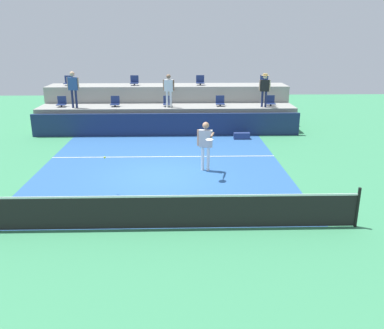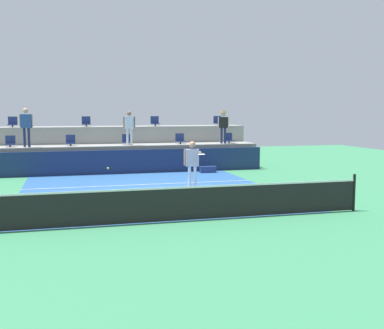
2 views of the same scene
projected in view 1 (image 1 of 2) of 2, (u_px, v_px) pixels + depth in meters
name	position (u px, v px, depth m)	size (l,w,h in m)	color
ground_plane	(161.00, 177.00, 14.18)	(40.00, 40.00, 0.00)	#388456
court_inner_paint	(162.00, 168.00, 15.13)	(9.00, 10.00, 0.01)	#285693
court_service_line	(164.00, 157.00, 16.46)	(9.00, 0.06, 0.00)	white
tennis_net	(154.00, 211.00, 10.22)	(10.48, 0.08, 1.07)	black
sponsor_backboard	(167.00, 125.00, 19.72)	(13.00, 0.16, 1.10)	navy
seating_tier_lower	(167.00, 118.00, 20.94)	(13.00, 1.80, 1.25)	gray
seating_tier_upper	(168.00, 104.00, 22.52)	(13.00, 1.80, 2.10)	gray
stadium_chair_lower_far_left	(62.00, 102.00, 20.48)	(0.44, 0.40, 0.52)	#2D2D33
stadium_chair_lower_left	(115.00, 102.00, 20.55)	(0.44, 0.40, 0.52)	#2D2D33
stadium_chair_lower_center	(168.00, 102.00, 20.62)	(0.44, 0.40, 0.52)	#2D2D33
stadium_chair_lower_right	(220.00, 102.00, 20.69)	(0.44, 0.40, 0.52)	#2D2D33
stadium_chair_lower_far_right	(271.00, 101.00, 20.75)	(0.44, 0.40, 0.52)	#2D2D33
stadium_chair_upper_far_left	(69.00, 81.00, 21.93)	(0.44, 0.40, 0.52)	#2D2D33
stadium_chair_upper_left	(134.00, 81.00, 22.02)	(0.44, 0.40, 0.52)	#2D2D33
stadium_chair_upper_right	(200.00, 81.00, 22.11)	(0.44, 0.40, 0.52)	#2D2D33
stadium_chair_upper_far_right	(264.00, 81.00, 22.21)	(0.44, 0.40, 0.52)	#2D2D33
tennis_player	(206.00, 141.00, 14.47)	(0.61, 1.30, 1.79)	white
spectator_leaning_on_rail	(73.00, 86.00, 19.87)	(0.62, 0.28, 1.78)	navy
spectator_in_grey	(169.00, 88.00, 20.02)	(0.58, 0.26, 1.63)	white
spectator_with_hat	(265.00, 87.00, 20.14)	(0.57, 0.43, 1.65)	navy
tennis_ball	(105.00, 157.00, 12.39)	(0.07, 0.07, 0.07)	#CCE033
equipment_bag	(242.00, 136.00, 19.23)	(0.76, 0.28, 0.30)	navy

